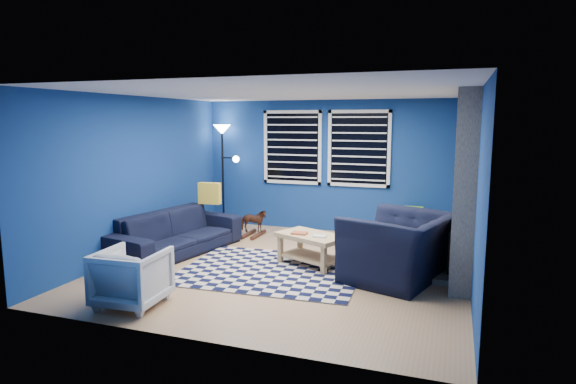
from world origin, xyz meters
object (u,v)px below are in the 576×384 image
at_px(armchair_bent, 132,277).
at_px(coffee_table, 311,243).
at_px(sofa, 176,233).
at_px(cabinet, 412,226).
at_px(floor_lamp, 223,143).
at_px(rocking_horse, 253,221).
at_px(armchair_big, 399,248).
at_px(tv, 468,165).

bearing_deg(armchair_bent, coffee_table, -128.47).
bearing_deg(sofa, cabinet, -47.42).
distance_m(sofa, floor_lamp, 2.51).
distance_m(coffee_table, floor_lamp, 3.44).
bearing_deg(rocking_horse, sofa, 137.27).
xyz_separation_m(armchair_big, coffee_table, (-1.28, 0.24, -0.10)).
distance_m(sofa, coffee_table, 2.23).
xyz_separation_m(coffee_table, floor_lamp, (-2.44, 2.04, 1.33)).
relative_size(tv, armchair_big, 0.73).
relative_size(coffee_table, cabinet, 1.80).
bearing_deg(armchair_bent, floor_lamp, -80.88).
distance_m(sofa, armchair_bent, 2.20).
distance_m(armchair_big, armchair_bent, 3.39).
distance_m(tv, sofa, 4.87).
xyz_separation_m(armchair_big, armchair_bent, (-2.80, -1.91, -0.11)).
bearing_deg(sofa, tv, -55.44).
bearing_deg(tv, coffee_table, -139.97).
xyz_separation_m(coffee_table, cabinet, (1.27, 2.05, -0.08)).
bearing_deg(coffee_table, tv, 40.03).
relative_size(coffee_table, floor_lamp, 0.56).
bearing_deg(coffee_table, sofa, -178.16).
xyz_separation_m(armchair_bent, coffee_table, (1.51, 2.15, 0.01)).
xyz_separation_m(sofa, coffee_table, (2.23, 0.07, 0.00)).
relative_size(rocking_horse, cabinet, 0.80).
relative_size(armchair_bent, cabinet, 1.16).
distance_m(armchair_bent, coffee_table, 2.63).
bearing_deg(sofa, floor_lamp, 16.97).
relative_size(sofa, cabinet, 3.66).
relative_size(rocking_horse, floor_lamp, 0.25).
bearing_deg(tv, rocking_horse, -173.55).
relative_size(sofa, coffee_table, 2.03).
height_order(tv, coffee_table, tv).
xyz_separation_m(cabinet, floor_lamp, (-3.71, -0.00, 1.40)).
xyz_separation_m(tv, sofa, (-4.37, -1.87, -1.06)).
xyz_separation_m(armchair_bent, rocking_horse, (-0.01, 3.53, -0.05)).
relative_size(armchair_big, cabinet, 2.17).
height_order(sofa, coffee_table, sofa).
relative_size(rocking_horse, coffee_table, 0.44).
bearing_deg(cabinet, coffee_table, -118.45).
height_order(tv, armchair_big, tv).
distance_m(tv, rocking_horse, 3.85).
distance_m(armchair_big, rocking_horse, 3.24).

